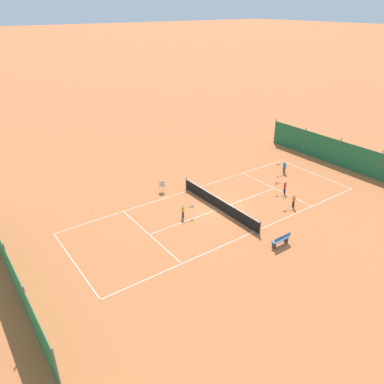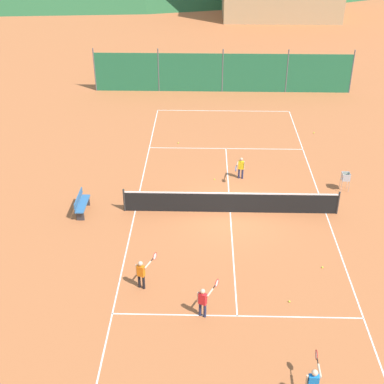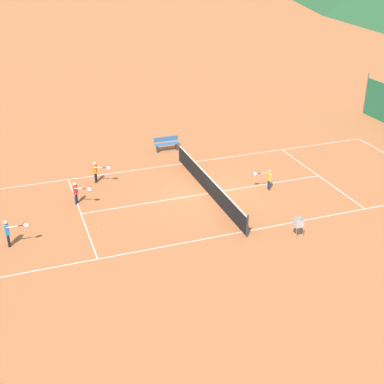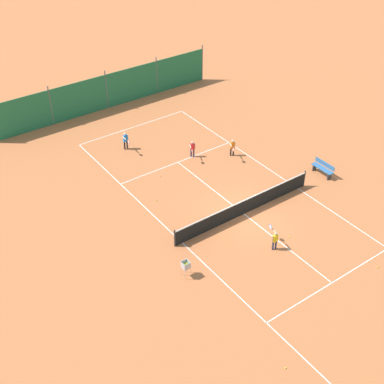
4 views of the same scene
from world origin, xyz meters
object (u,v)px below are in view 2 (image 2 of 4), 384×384
at_px(tennis_ball_alley_left, 178,143).
at_px(tennis_ball_by_net_right, 214,179).
at_px(player_near_service, 313,382).
at_px(tennis_ball_near_corner, 289,301).
at_px(tennis_ball_by_net_left, 314,133).
at_px(ball_hopper, 345,178).
at_px(player_far_baseline, 204,299).
at_px(tennis_net, 231,202).
at_px(tennis_ball_mid_court, 322,267).
at_px(player_far_service, 241,167).
at_px(courtside_bench, 82,204).
at_px(player_near_baseline, 142,272).

height_order(tennis_ball_alley_left, tennis_ball_by_net_right, same).
height_order(player_near_service, tennis_ball_near_corner, player_near_service).
relative_size(tennis_ball_by_net_left, ball_hopper, 0.07).
bearing_deg(player_near_service, tennis_ball_by_net_left, 80.01).
xyz_separation_m(player_far_baseline, ball_hopper, (6.39, 8.42, 0.00)).
bearing_deg(tennis_net, player_far_baseline, -99.83).
height_order(tennis_ball_mid_court, ball_hopper, ball_hopper).
height_order(player_far_service, tennis_ball_by_net_right, player_far_service).
xyz_separation_m(player_far_baseline, tennis_ball_alley_left, (-1.47, 13.35, -0.62)).
distance_m(tennis_net, courtside_bench, 6.35).
relative_size(tennis_net, tennis_ball_alley_left, 139.09).
relative_size(player_far_baseline, courtside_bench, 0.75).
xyz_separation_m(tennis_ball_alley_left, ball_hopper, (7.87, -4.93, 0.63)).
bearing_deg(tennis_ball_near_corner, tennis_ball_alley_left, 109.03).
height_order(tennis_ball_by_net_left, tennis_ball_alley_left, same).
height_order(player_far_service, tennis_ball_near_corner, player_far_service).
xyz_separation_m(player_far_baseline, tennis_ball_by_net_right, (0.46, 9.26, -0.62)).
xyz_separation_m(player_far_service, player_near_baseline, (-3.82, -8.04, 0.02)).
distance_m(player_near_baseline, tennis_ball_near_corner, 5.11).
xyz_separation_m(tennis_ball_mid_court, tennis_ball_near_corner, (-1.46, -1.89, 0.00)).
height_order(tennis_net, player_far_service, player_far_service).
height_order(ball_hopper, courtside_bench, ball_hopper).
relative_size(player_near_baseline, tennis_ball_mid_court, 17.24).
bearing_deg(player_near_baseline, player_far_service, 64.58).
height_order(player_near_baseline, tennis_ball_by_net_left, player_near_baseline).
height_order(tennis_net, player_near_service, player_near_service).
distance_m(tennis_ball_near_corner, ball_hopper, 8.51).
bearing_deg(ball_hopper, player_far_baseline, -127.21).
height_order(tennis_ball_by_net_left, tennis_ball_mid_court, same).
relative_size(tennis_net, player_far_baseline, 8.21).
distance_m(player_far_baseline, ball_hopper, 10.57).
height_order(player_far_service, tennis_ball_alley_left, player_far_service).
height_order(player_near_service, tennis_ball_mid_court, player_near_service).
bearing_deg(tennis_ball_by_net_right, ball_hopper, -8.00).
distance_m(tennis_net, tennis_ball_by_net_left, 9.94).
relative_size(player_near_service, tennis_ball_mid_court, 18.28).
distance_m(tennis_ball_mid_court, tennis_ball_by_net_right, 7.73).
xyz_separation_m(player_far_service, tennis_ball_alley_left, (-3.16, 3.95, -0.61)).
xyz_separation_m(player_far_service, ball_hopper, (4.71, -0.98, 0.02)).
bearing_deg(ball_hopper, tennis_ball_by_net_right, 172.00).
distance_m(player_far_service, tennis_ball_mid_court, 7.35).
relative_size(tennis_net, player_far_service, 8.39).
bearing_deg(tennis_ball_alley_left, player_near_service, -75.10).
height_order(tennis_net, tennis_ball_by_net_left, tennis_net).
bearing_deg(player_near_service, tennis_ball_by_net_right, 101.23).
bearing_deg(courtside_bench, tennis_ball_by_net_right, 28.43).
distance_m(tennis_net, player_far_baseline, 6.47).
xyz_separation_m(player_far_baseline, courtside_bench, (-5.24, 6.17, -0.21)).
bearing_deg(tennis_ball_near_corner, ball_hopper, 65.66).
xyz_separation_m(player_far_service, tennis_ball_by_net_left, (4.46, 5.54, -0.61)).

